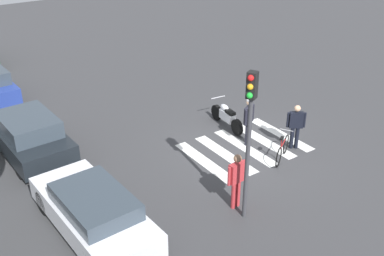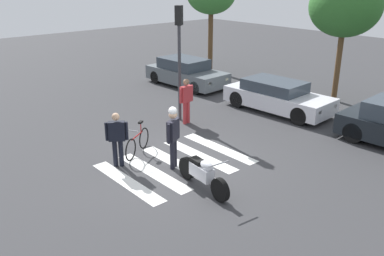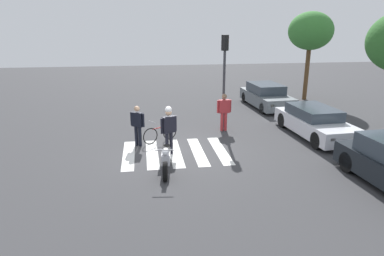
% 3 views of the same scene
% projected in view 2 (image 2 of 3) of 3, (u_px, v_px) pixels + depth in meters
% --- Properties ---
extents(ground_plane, '(60.00, 60.00, 0.00)m').
position_uv_depth(ground_plane, '(177.00, 164.00, 12.60)').
color(ground_plane, '#38383A').
extents(police_motorcycle, '(2.15, 0.62, 1.03)m').
position_uv_depth(police_motorcycle, '(202.00, 174.00, 10.97)').
color(police_motorcycle, black).
rests_on(police_motorcycle, ground_plane).
extents(leaning_bicycle, '(0.92, 1.48, 1.01)m').
position_uv_depth(leaning_bicycle, '(138.00, 143.00, 13.14)').
color(leaning_bicycle, black).
rests_on(leaning_bicycle, ground_plane).
extents(officer_on_foot, '(0.42, 0.63, 1.91)m').
position_uv_depth(officer_on_foot, '(173.00, 133.00, 11.95)').
color(officer_on_foot, black).
rests_on(officer_on_foot, ground_plane).
extents(officer_by_motorcycle, '(0.44, 0.57, 1.69)m').
position_uv_depth(officer_by_motorcycle, '(117.00, 136.00, 12.11)').
color(officer_by_motorcycle, black).
rests_on(officer_by_motorcycle, ground_plane).
extents(pedestrian_bystander, '(0.25, 0.69, 1.76)m').
position_uv_depth(pedestrian_bystander, '(186.00, 98.00, 15.61)').
color(pedestrian_bystander, '#B22D33').
rests_on(pedestrian_bystander, ground_plane).
extents(crosswalk_stripes, '(3.12, 4.05, 0.01)m').
position_uv_depth(crosswalk_stripes, '(177.00, 163.00, 12.60)').
color(crosswalk_stripes, silver).
rests_on(crosswalk_stripes, ground_plane).
extents(car_grey_coupe, '(4.52, 2.08, 1.39)m').
position_uv_depth(car_grey_coupe, '(186.00, 73.00, 21.09)').
color(car_grey_coupe, black).
rests_on(car_grey_coupe, ground_plane).
extents(car_white_van, '(4.62, 2.03, 1.29)m').
position_uv_depth(car_white_van, '(277.00, 96.00, 17.15)').
color(car_white_van, black).
rests_on(car_white_van, ground_plane).
extents(traffic_light_pole, '(0.32, 0.36, 4.37)m').
position_uv_depth(traffic_light_pole, '(179.00, 46.00, 15.34)').
color(traffic_light_pole, '#38383D').
rests_on(traffic_light_pole, ground_plane).
extents(street_tree_mid, '(3.02, 3.02, 5.43)m').
position_uv_depth(street_tree_mid, '(345.00, 7.00, 17.31)').
color(street_tree_mid, brown).
rests_on(street_tree_mid, ground_plane).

